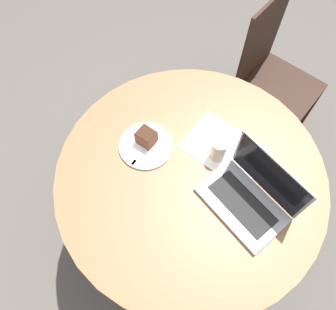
{
  "coord_description": "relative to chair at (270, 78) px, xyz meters",
  "views": [
    {
      "loc": [
        0.51,
        -0.28,
        2.01
      ],
      "look_at": [
        -0.09,
        -0.07,
        0.78
      ],
      "focal_mm": 35.0,
      "sensor_mm": 36.0,
      "label": 1
    }
  ],
  "objects": [
    {
      "name": "ground_plane",
      "position": [
        0.52,
        -0.72,
        -0.5
      ],
      "size": [
        12.0,
        12.0,
        0.0
      ],
      "primitive_type": "plane",
      "color": "#4C4742"
    },
    {
      "name": "dining_table",
      "position": [
        0.52,
        -0.72,
        0.08
      ],
      "size": [
        1.16,
        1.16,
        0.74
      ],
      "color": "brown",
      "rests_on": "ground_plane"
    },
    {
      "name": "chair",
      "position": [
        0.0,
        0.0,
        0.0
      ],
      "size": [
        0.58,
        0.58,
        0.98
      ],
      "rotation": [
        0.0,
        0.0,
        5.26
      ],
      "color": "black",
      "rests_on": "ground_plane"
    },
    {
      "name": "paper_document",
      "position": [
        0.46,
        -0.54,
        0.24
      ],
      "size": [
        0.42,
        0.39,
        0.0
      ],
      "rotation": [
        0.0,
        0.0,
        0.56
      ],
      "color": "white",
      "rests_on": "dining_table"
    },
    {
      "name": "plate",
      "position": [
        0.33,
        -0.86,
        0.24
      ],
      "size": [
        0.24,
        0.24,
        0.01
      ],
      "color": "white",
      "rests_on": "dining_table"
    },
    {
      "name": "cake_slice",
      "position": [
        0.32,
        -0.85,
        0.28
      ],
      "size": [
        0.1,
        0.1,
        0.07
      ],
      "rotation": [
        0.0,
        0.0,
        0.6
      ],
      "color": "brown",
      "rests_on": "plate"
    },
    {
      "name": "fork",
      "position": [
        0.37,
        -0.89,
        0.25
      ],
      "size": [
        0.12,
        0.15,
        0.0
      ],
      "rotation": [
        0.0,
        0.0,
        5.35
      ],
      "color": "silver",
      "rests_on": "plate"
    },
    {
      "name": "coffee_glass",
      "position": [
        0.48,
        -0.58,
        0.29
      ],
      "size": [
        0.07,
        0.07,
        0.11
      ],
      "color": "#C6AD89",
      "rests_on": "dining_table"
    },
    {
      "name": "laptop",
      "position": [
        0.71,
        -0.54,
        0.28
      ],
      "size": [
        0.4,
        0.33,
        0.24
      ],
      "rotation": [
        0.0,
        0.0,
        3.5
      ],
      "color": "gray",
      "rests_on": "dining_table"
    }
  ]
}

